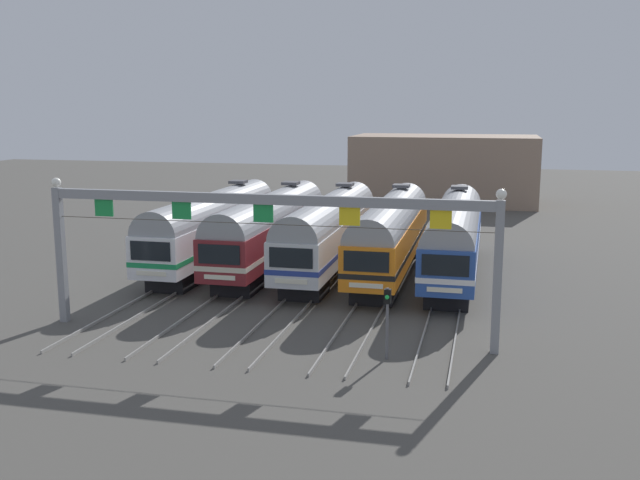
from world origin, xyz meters
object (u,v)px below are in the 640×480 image
object	(u,v)px
commuter_train_silver	(329,229)
commuter_train_blue	(455,234)
commuter_train_orange	(391,231)
catenary_gantry	(263,222)
commuter_train_white	(213,224)
commuter_train_maroon	(270,227)
yard_signal_mast	(387,310)

from	to	relation	value
commuter_train_silver	commuter_train_blue	distance (m)	7.73
commuter_train_blue	commuter_train_silver	bearing A→B (deg)	180.00
commuter_train_orange	commuter_train_blue	size ratio (longest dim) A/B	1.00
catenary_gantry	commuter_train_silver	bearing A→B (deg)	90.00
commuter_train_orange	commuter_train_blue	bearing A→B (deg)	0.00
commuter_train_white	catenary_gantry	size ratio (longest dim) A/B	0.87
commuter_train_white	commuter_train_blue	distance (m)	15.45
commuter_train_maroon	commuter_train_silver	size ratio (longest dim) A/B	1.00
commuter_train_blue	yard_signal_mast	xyz separation A→B (m)	(-1.93, -15.28, -0.58)
commuter_train_white	commuter_train_silver	world-z (taller)	same
yard_signal_mast	commuter_train_maroon	bearing A→B (deg)	122.29
commuter_train_white	commuter_train_blue	world-z (taller)	same
commuter_train_white	commuter_train_blue	xyz separation A→B (m)	(15.45, 0.00, 0.00)
commuter_train_maroon	yard_signal_mast	size ratio (longest dim) A/B	5.98
commuter_train_maroon	catenary_gantry	bearing A→B (deg)	-74.03
commuter_train_blue	catenary_gantry	size ratio (longest dim) A/B	0.87
commuter_train_silver	commuter_train_orange	size ratio (longest dim) A/B	1.00
commuter_train_white	yard_signal_mast	xyz separation A→B (m)	(13.52, -15.28, -0.58)
commuter_train_white	yard_signal_mast	bearing A→B (deg)	-48.50
commuter_train_maroon	commuter_train_blue	world-z (taller)	same
commuter_train_white	catenary_gantry	world-z (taller)	catenary_gantry
commuter_train_maroon	commuter_train_orange	world-z (taller)	same
commuter_train_white	yard_signal_mast	size ratio (longest dim) A/B	5.98
commuter_train_silver	commuter_train_blue	bearing A→B (deg)	0.00
commuter_train_white	commuter_train_maroon	xyz separation A→B (m)	(3.86, 0.00, 0.00)
commuter_train_white	commuter_train_orange	bearing A→B (deg)	0.00
commuter_train_white	commuter_train_silver	distance (m)	7.73
commuter_train_white	commuter_train_silver	bearing A→B (deg)	0.00
yard_signal_mast	commuter_train_white	bearing A→B (deg)	131.50
catenary_gantry	yard_signal_mast	bearing A→B (deg)	-17.11
yard_signal_mast	commuter_train_orange	bearing A→B (deg)	97.20
yard_signal_mast	catenary_gantry	bearing A→B (deg)	162.89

